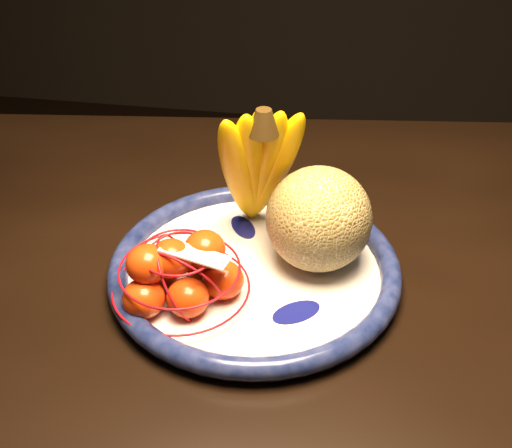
% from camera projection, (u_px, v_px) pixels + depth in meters
% --- Properties ---
extents(dining_table, '(1.69, 1.14, 0.79)m').
position_uv_depth(dining_table, '(50.00, 355.00, 0.76)').
color(dining_table, black).
rests_on(dining_table, ground).
extents(fruit_bowl, '(0.34, 0.34, 0.03)m').
position_uv_depth(fruit_bowl, '(255.00, 269.00, 0.74)').
color(fruit_bowl, white).
rests_on(fruit_bowl, dining_table).
extents(cantaloupe, '(0.12, 0.12, 0.12)m').
position_uv_depth(cantaloupe, '(319.00, 219.00, 0.72)').
color(cantaloupe, olive).
rests_on(cantaloupe, fruit_bowl).
extents(banana_bunch, '(0.12, 0.13, 0.20)m').
position_uv_depth(banana_bunch, '(257.00, 162.00, 0.75)').
color(banana_bunch, '#E4A900').
rests_on(banana_bunch, fruit_bowl).
extents(mandarin_bag, '(0.20, 0.20, 0.10)m').
position_uv_depth(mandarin_bag, '(180.00, 273.00, 0.69)').
color(mandarin_bag, '#F04A17').
rests_on(mandarin_bag, fruit_bowl).
extents(price_tag, '(0.07, 0.04, 0.01)m').
position_uv_depth(price_tag, '(195.00, 254.00, 0.66)').
color(price_tag, white).
rests_on(price_tag, mandarin_bag).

